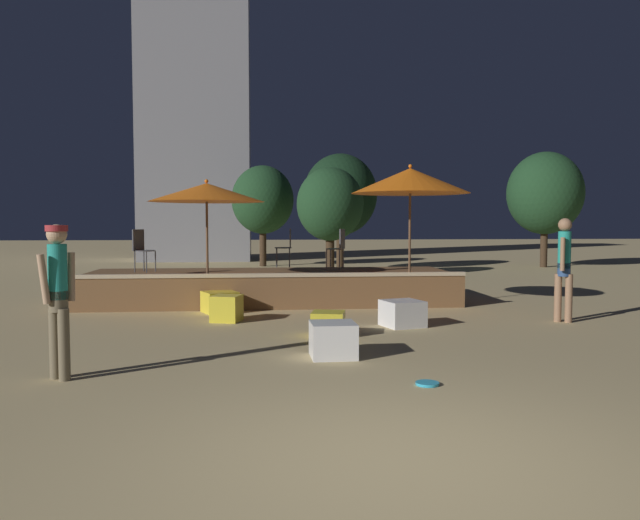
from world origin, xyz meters
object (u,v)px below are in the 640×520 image
object	(u,v)px
person_0	(564,264)
bistro_chair_2	(287,244)
background_tree_2	(545,193)
background_tree_3	(340,195)
cube_seat_0	(227,308)
frisbee_disc	(427,384)
cube_seat_2	(220,302)
cube_seat_4	(333,340)
bistro_chair_1	(339,245)
patio_umbrella_0	(207,193)
person_1	(58,291)
bistro_chair_0	(141,246)
patio_umbrella_1	(410,181)
cube_seat_3	(402,313)
cube_seat_1	(328,324)
background_tree_0	(330,205)
background_tree_1	(263,200)

from	to	relation	value
person_0	bistro_chair_2	world-z (taller)	person_0
background_tree_2	background_tree_3	bearing A→B (deg)	-173.60
cube_seat_0	background_tree_2	bearing A→B (deg)	46.74
frisbee_disc	cube_seat_2	bearing A→B (deg)	114.54
cube_seat_4	background_tree_3	world-z (taller)	background_tree_3
background_tree_3	bistro_chair_1	bearing A→B (deg)	-97.40
patio_umbrella_0	person_1	size ratio (longest dim) A/B	1.51
patio_umbrella_0	person_1	world-z (taller)	patio_umbrella_0
bistro_chair_1	bistro_chair_0	bearing A→B (deg)	-60.24
cube_seat_4	frisbee_disc	distance (m)	1.78
cube_seat_2	background_tree_2	bearing A→B (deg)	43.62
patio_umbrella_1	person_0	world-z (taller)	patio_umbrella_1
cube_seat_3	background_tree_2	xyz separation A→B (m)	(8.91, 13.58, 2.74)
person_1	bistro_chair_1	world-z (taller)	person_1
cube_seat_0	person_1	xyz separation A→B (m)	(-1.68, -4.08, 0.78)
cube_seat_0	background_tree_2	distance (m)	17.71
patio_umbrella_1	person_0	bearing A→B (deg)	-41.75
cube_seat_1	person_1	xyz separation A→B (m)	(-3.37, -2.43, 0.83)
patio_umbrella_1	cube_seat_0	bearing A→B (deg)	-158.85
cube_seat_1	cube_seat_2	xyz separation A→B (m)	(-1.89, 2.78, 0.02)
cube_seat_4	person_1	world-z (taller)	person_1
background_tree_0	background_tree_3	world-z (taller)	background_tree_3
cube_seat_0	cube_seat_2	xyz separation A→B (m)	(-0.20, 1.13, -0.03)
cube_seat_1	bistro_chair_2	world-z (taller)	bistro_chair_2
cube_seat_4	person_0	distance (m)	5.23
bistro_chair_0	background_tree_3	bearing A→B (deg)	-1.66
patio_umbrella_1	background_tree_3	bearing A→B (deg)	90.91
cube_seat_1	bistro_chair_2	xyz separation A→B (m)	(-0.45, 4.90, 1.11)
background_tree_2	patio_umbrella_1	bearing A→B (deg)	-126.13
cube_seat_2	cube_seat_3	xyz separation A→B (m)	(3.28, -1.96, 0.01)
cube_seat_0	frisbee_disc	xyz separation A→B (m)	(2.47, -4.72, -0.22)
bistro_chair_0	bistro_chair_1	bearing A→B (deg)	-56.20
patio_umbrella_1	bistro_chair_0	world-z (taller)	patio_umbrella_1
patio_umbrella_1	background_tree_2	xyz separation A→B (m)	(8.25, 11.29, 0.29)
person_0	person_1	xyz separation A→B (m)	(-7.77, -3.43, -0.04)
cube_seat_0	person_1	bearing A→B (deg)	-112.39
bistro_chair_0	frisbee_disc	world-z (taller)	bistro_chair_0
cube_seat_1	background_tree_1	distance (m)	16.21
cube_seat_3	cube_seat_4	xyz separation A→B (m)	(-1.49, -2.35, 0.01)
cube_seat_2	person_0	world-z (taller)	person_0
person_0	bistro_chair_0	distance (m)	8.43
person_0	background_tree_1	bearing A→B (deg)	145.44
cube_seat_1	background_tree_0	distance (m)	10.48
cube_seat_0	person_0	distance (m)	6.18
cube_seat_1	background_tree_3	size ratio (longest dim) A/B	0.14
person_0	background_tree_0	size ratio (longest dim) A/B	0.53
person_1	bistro_chair_1	bearing A→B (deg)	97.88
bistro_chair_0	background_tree_2	bearing A→B (deg)	-24.74
background_tree_3	cube_seat_1	bearing A→B (deg)	-98.01
patio_umbrella_1	bistro_chair_0	size ratio (longest dim) A/B	3.36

